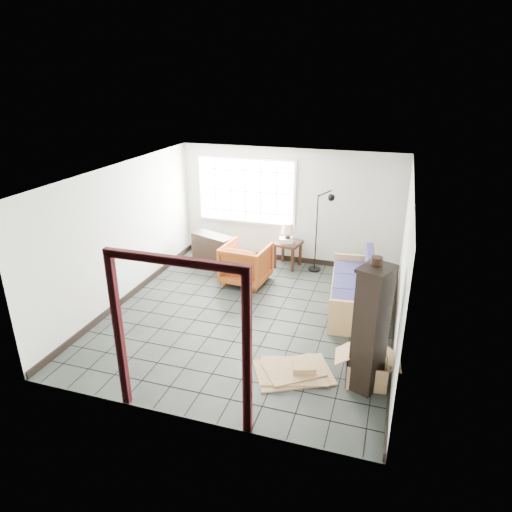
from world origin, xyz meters
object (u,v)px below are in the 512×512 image
(futon_sofa, at_px, (357,291))
(tall_shelf, at_px, (371,329))
(side_table, at_px, (288,246))
(armchair, at_px, (246,261))

(futon_sofa, distance_m, tall_shelf, 2.40)
(side_table, bearing_deg, futon_sofa, -41.66)
(futon_sofa, height_order, side_table, futon_sofa)
(futon_sofa, height_order, tall_shelf, tall_shelf)
(tall_shelf, bearing_deg, armchair, 156.68)
(futon_sofa, height_order, armchair, futon_sofa)
(armchair, bearing_deg, tall_shelf, 139.47)
(armchair, relative_size, tall_shelf, 0.51)
(armchair, distance_m, tall_shelf, 3.88)
(side_table, distance_m, tall_shelf, 4.35)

